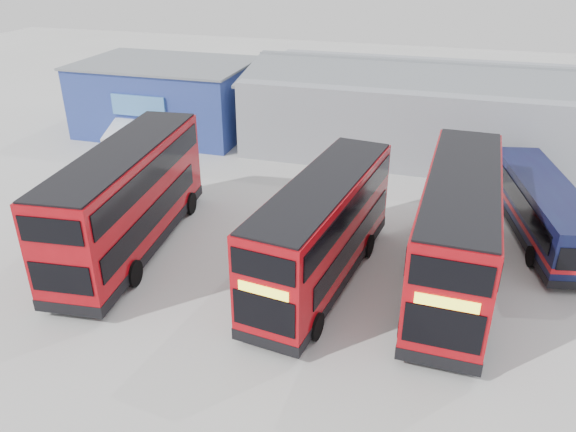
{
  "coord_description": "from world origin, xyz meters",
  "views": [
    {
      "loc": [
        6.15,
        -18.82,
        13.35
      ],
      "look_at": [
        -0.15,
        2.62,
        2.1
      ],
      "focal_mm": 35.0,
      "sensor_mm": 36.0,
      "label": 1
    }
  ],
  "objects_px": {
    "maintenance_shed": "(477,113)",
    "double_decker_left": "(128,201)",
    "double_decker_centre": "(322,233)",
    "office_block": "(167,97)",
    "panel_van": "(124,140)",
    "single_decker_blue": "(542,211)",
    "double_decker_right": "(456,233)"
  },
  "relations": [
    {
      "from": "office_block",
      "to": "double_decker_left",
      "type": "xyz_separation_m",
      "value": [
        6.63,
        -16.66,
        -0.11
      ]
    },
    {
      "from": "maintenance_shed",
      "to": "double_decker_centre",
      "type": "relative_size",
      "value": 2.74
    },
    {
      "from": "office_block",
      "to": "double_decker_right",
      "type": "height_order",
      "value": "office_block"
    },
    {
      "from": "maintenance_shed",
      "to": "double_decker_left",
      "type": "height_order",
      "value": "maintenance_shed"
    },
    {
      "from": "maintenance_shed",
      "to": "double_decker_centre",
      "type": "bearing_deg",
      "value": -108.39
    },
    {
      "from": "double_decker_left",
      "to": "single_decker_blue",
      "type": "relative_size",
      "value": 1.13
    },
    {
      "from": "office_block",
      "to": "panel_van",
      "type": "relative_size",
      "value": 2.5
    },
    {
      "from": "office_block",
      "to": "single_decker_blue",
      "type": "relative_size",
      "value": 1.16
    },
    {
      "from": "maintenance_shed",
      "to": "panel_van",
      "type": "height_order",
      "value": "maintenance_shed"
    },
    {
      "from": "maintenance_shed",
      "to": "double_decker_centre",
      "type": "height_order",
      "value": "maintenance_shed"
    },
    {
      "from": "maintenance_shed",
      "to": "double_decker_centre",
      "type": "distance_m",
      "value": 19.84
    },
    {
      "from": "double_decker_left",
      "to": "double_decker_centre",
      "type": "relative_size",
      "value": 1.07
    },
    {
      "from": "double_decker_centre",
      "to": "single_decker_blue",
      "type": "distance_m",
      "value": 11.57
    },
    {
      "from": "double_decker_centre",
      "to": "single_decker_blue",
      "type": "bearing_deg",
      "value": 43.99
    },
    {
      "from": "maintenance_shed",
      "to": "panel_van",
      "type": "bearing_deg",
      "value": -160.45
    },
    {
      "from": "office_block",
      "to": "panel_van",
      "type": "bearing_deg",
      "value": -92.65
    },
    {
      "from": "office_block",
      "to": "maintenance_shed",
      "type": "relative_size",
      "value": 0.4
    },
    {
      "from": "maintenance_shed",
      "to": "panel_van",
      "type": "xyz_separation_m",
      "value": [
        -22.27,
        -7.91,
        -1.48
      ]
    },
    {
      "from": "office_block",
      "to": "double_decker_centre",
      "type": "height_order",
      "value": "office_block"
    },
    {
      "from": "panel_van",
      "to": "double_decker_centre",
      "type": "bearing_deg",
      "value": -54.68
    },
    {
      "from": "double_decker_centre",
      "to": "double_decker_right",
      "type": "height_order",
      "value": "double_decker_right"
    },
    {
      "from": "double_decker_left",
      "to": "double_decker_centre",
      "type": "distance_m",
      "value": 9.11
    },
    {
      "from": "maintenance_shed",
      "to": "single_decker_blue",
      "type": "height_order",
      "value": "maintenance_shed"
    },
    {
      "from": "double_decker_centre",
      "to": "panel_van",
      "type": "height_order",
      "value": "double_decker_centre"
    },
    {
      "from": "maintenance_shed",
      "to": "double_decker_left",
      "type": "relative_size",
      "value": 2.55
    },
    {
      "from": "maintenance_shed",
      "to": "double_decker_right",
      "type": "height_order",
      "value": "maintenance_shed"
    },
    {
      "from": "single_decker_blue",
      "to": "double_decker_centre",
      "type": "bearing_deg",
      "value": 24.54
    },
    {
      "from": "double_decker_left",
      "to": "double_decker_centre",
      "type": "height_order",
      "value": "double_decker_left"
    },
    {
      "from": "office_block",
      "to": "double_decker_centre",
      "type": "xyz_separation_m",
      "value": [
        15.74,
        -16.82,
        -0.29
      ]
    },
    {
      "from": "office_block",
      "to": "double_decker_left",
      "type": "relative_size",
      "value": 1.03
    },
    {
      "from": "double_decker_centre",
      "to": "single_decker_blue",
      "type": "height_order",
      "value": "double_decker_centre"
    },
    {
      "from": "double_decker_left",
      "to": "double_decker_centre",
      "type": "bearing_deg",
      "value": 173.35
    }
  ]
}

